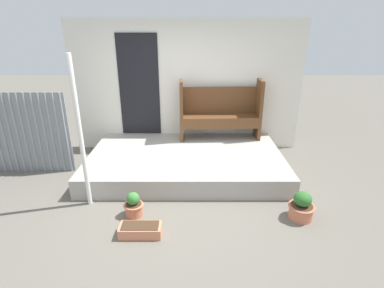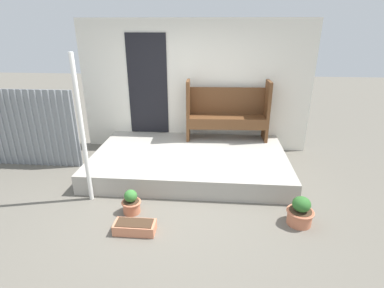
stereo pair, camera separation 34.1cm
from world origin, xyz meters
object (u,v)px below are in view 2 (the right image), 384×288
Objects in this scene: support_post at (82,132)px; flower_pot_middle at (300,212)px; flower_pot_left at (131,203)px; planter_box_rect at (135,227)px; bench at (227,110)px.

support_post is 3.16m from flower_pot_middle.
planter_box_rect is (0.16, -0.42, -0.08)m from flower_pot_left.
support_post is 2.84m from bench.
support_post is 1.20m from flower_pot_left.
support_post is at bearing 140.35° from planter_box_rect.
support_post is 5.38× the size of flower_pot_middle.
flower_pot_left is (-1.36, -2.23, -0.76)m from bench.
support_post is 6.07× the size of flower_pot_left.
flower_pot_middle is at bearing -70.40° from bench.
flower_pot_left is at bearing -124.01° from bench.
bench reaches higher than flower_pot_middle.
support_post reaches higher than flower_pot_left.
planter_box_rect is (-2.14, -0.36, -0.10)m from flower_pot_middle.
bench is at bearing 112.17° from flower_pot_middle.
flower_pot_left is (0.71, -0.30, -0.92)m from support_post.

